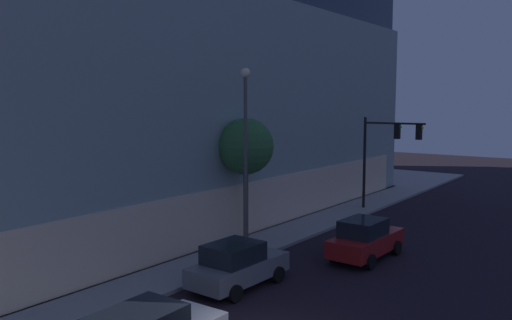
% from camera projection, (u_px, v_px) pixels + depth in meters
% --- Properties ---
extents(modern_building, '(35.39, 30.34, 15.95)m').
position_uv_depth(modern_building, '(96.00, 88.00, 36.33)').
color(modern_building, '#4C4C51').
rests_on(modern_building, ground).
extents(traffic_light_far_corner, '(0.37, 3.90, 5.81)m').
position_uv_depth(traffic_light_far_corner, '(387.00, 144.00, 32.21)').
color(traffic_light_far_corner, black).
rests_on(traffic_light_far_corner, sidewalk_corner).
extents(street_lamp_sidewalk, '(0.44, 0.44, 8.22)m').
position_uv_depth(street_lamp_sidewalk, '(246.00, 138.00, 22.94)').
color(street_lamp_sidewalk, '#4F4F4F').
rests_on(street_lamp_sidewalk, sidewalk_corner).
extents(sidewalk_tree, '(2.72, 2.72, 5.98)m').
position_uv_depth(sidewalk_tree, '(246.00, 147.00, 24.93)').
color(sidewalk_tree, brown).
rests_on(sidewalk_tree, sidewalk_corner).
extents(car_grey, '(4.16, 2.09, 1.72)m').
position_uv_depth(car_grey, '(237.00, 265.00, 19.25)').
color(car_grey, slate).
rests_on(car_grey, ground).
extents(car_red, '(4.37, 2.04, 1.80)m').
position_uv_depth(car_red, '(365.00, 239.00, 22.80)').
color(car_red, maroon).
rests_on(car_red, ground).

